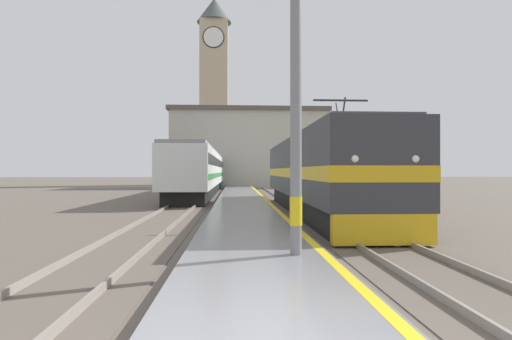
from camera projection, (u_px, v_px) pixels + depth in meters
ground_plane at (241, 195)px, 33.57m from camera, size 200.00×200.00×0.00m
platform at (242, 197)px, 28.58m from camera, size 3.09×140.00×0.29m
rail_track_near at (289, 199)px, 28.75m from camera, size 2.84×140.00×0.16m
rail_track_far at (194, 199)px, 28.40m from camera, size 2.83×140.00×0.16m
locomotive_train at (316, 174)px, 19.04m from camera, size 2.92×17.70×4.65m
passenger_train at (208, 171)px, 43.36m from camera, size 2.92×44.83×3.69m
catenary_mast at (302, 73)px, 8.26m from camera, size 2.92×0.26×7.43m
clock_tower at (214, 86)px, 59.18m from camera, size 5.06×5.06×27.71m
station_building at (249, 148)px, 50.29m from camera, size 19.43×7.57×9.70m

